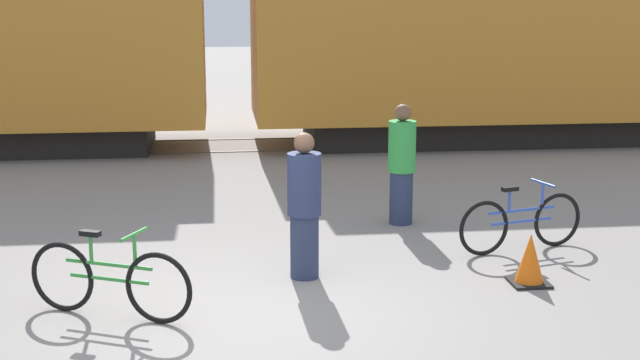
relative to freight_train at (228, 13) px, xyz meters
The scene contains 9 objects.
ground_plane 9.80m from the freight_train, 90.00° to the right, with size 80.00×80.00×0.00m, color gray.
freight_train is the anchor object (origin of this frame).
rail_near 2.68m from the freight_train, 90.00° to the right, with size 39.71×0.07×0.01m, color #4C4238.
rail_far 2.68m from the freight_train, 90.00° to the left, with size 39.71×0.07×0.01m, color #4C4238.
bicycle_green 9.68m from the freight_train, 97.92° to the right, with size 1.59×0.78×0.86m.
bicycle_blue 8.64m from the freight_train, 66.71° to the right, with size 1.64×0.55×0.82m.
person_in_green 6.86m from the freight_train, 71.17° to the right, with size 0.36×0.36×1.59m.
person_in_navy 8.58m from the freight_train, 85.57° to the right, with size 0.36×0.36×1.58m.
traffic_cone 9.63m from the freight_train, 71.39° to the right, with size 0.40×0.40×0.55m.
Camera 1 is at (-0.24, -8.06, 3.06)m, focal length 50.00 mm.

